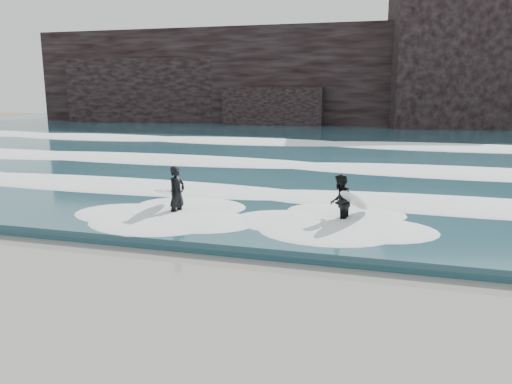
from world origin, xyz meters
TOP-DOWN VIEW (x-y plane):
  - ground at (0.00, 0.00)m, footprint 120.00×120.00m
  - sea at (0.00, 29.00)m, footprint 90.00×52.00m
  - headland at (0.00, 46.00)m, footprint 70.00×9.00m
  - foam_near at (0.00, 9.00)m, footprint 60.00×3.20m
  - foam_mid at (0.00, 16.00)m, footprint 60.00×4.00m
  - foam_far at (0.00, 25.00)m, footprint 60.00×4.80m
  - surfer_left at (-2.23, 5.69)m, footprint 1.18×2.01m
  - surfer_right at (2.72, 6.15)m, footprint 1.27×2.02m

SIDE VIEW (x-z plane):
  - ground at x=0.00m, z-range 0.00..0.00m
  - sea at x=0.00m, z-range 0.00..0.30m
  - foam_near at x=0.00m, z-range 0.30..0.50m
  - foam_mid at x=0.00m, z-range 0.30..0.54m
  - foam_far at x=0.00m, z-range 0.30..0.60m
  - surfer_right at x=2.72m, z-range 0.01..1.60m
  - surfer_left at x=-2.23m, z-range 0.01..1.70m
  - headland at x=0.00m, z-range 0.00..10.00m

